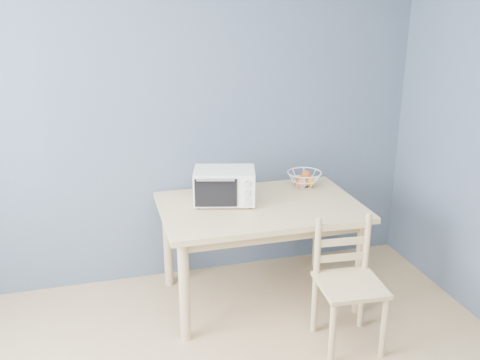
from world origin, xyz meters
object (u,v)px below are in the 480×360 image
object	(u,v)px
toaster_oven	(222,186)
fruit_basket	(304,179)
dining_table	(260,218)
dining_chair	(348,284)

from	to	relation	value
toaster_oven	fruit_basket	size ratio (longest dim) A/B	1.38
dining_table	toaster_oven	bearing A→B (deg)	159.06
dining_table	fruit_basket	distance (m)	0.53
fruit_basket	dining_chair	distance (m)	0.99
dining_table	dining_chair	bearing A→B (deg)	-59.68
toaster_oven	dining_chair	world-z (taller)	toaster_oven
fruit_basket	toaster_oven	bearing A→B (deg)	-167.00
dining_table	toaster_oven	size ratio (longest dim) A/B	2.90
fruit_basket	dining_chair	world-z (taller)	fruit_basket
toaster_oven	fruit_basket	xyz separation A→B (m)	(0.69, 0.16, -0.07)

